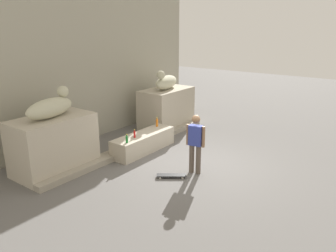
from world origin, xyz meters
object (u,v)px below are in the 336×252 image
(skateboard, at_px, (171,175))
(bottle_green, at_px, (127,139))
(statue_reclining_right, at_px, (166,82))
(skater, at_px, (195,142))
(bottle_red, at_px, (135,134))
(bottle_orange, at_px, (157,123))
(statue_reclining_left, at_px, (51,107))

(skateboard, bearing_deg, bottle_green, -40.36)
(statue_reclining_right, relative_size, skater, 1.01)
(skateboard, relative_size, bottle_red, 2.91)
(bottle_red, bearing_deg, bottle_orange, 7.36)
(bottle_orange, relative_size, bottle_red, 1.24)
(statue_reclining_left, distance_m, skateboard, 3.75)
(statue_reclining_left, xyz_separation_m, skateboard, (1.52, -2.94, -1.78))
(skater, height_order, bottle_green, skater)
(bottle_orange, bearing_deg, skater, -118.80)
(bottle_green, height_order, bottle_red, bottle_red)
(statue_reclining_right, height_order, bottle_orange, statue_reclining_right)
(skateboard, bearing_deg, bottle_orange, -80.15)
(statue_reclining_left, bearing_deg, skateboard, -74.81)
(statue_reclining_right, height_order, bottle_green, statue_reclining_right)
(statue_reclining_left, distance_m, bottle_red, 2.64)
(statue_reclining_left, xyz_separation_m, bottle_orange, (3.47, -0.90, -1.11))
(skateboard, bearing_deg, statue_reclining_right, -87.71)
(bottle_green, bearing_deg, skateboard, -93.98)
(statue_reclining_right, distance_m, skateboard, 5.00)
(skateboard, relative_size, bottle_orange, 2.36)
(skater, distance_m, bottle_orange, 2.71)
(skater, bearing_deg, skateboard, 52.34)
(statue_reclining_left, height_order, bottle_red, statue_reclining_left)
(skateboard, height_order, bottle_green, bottle_green)
(statue_reclining_right, relative_size, bottle_green, 6.47)
(statue_reclining_left, xyz_separation_m, skater, (2.16, -3.27, -0.92))
(statue_reclining_right, distance_m, skater, 4.52)
(statue_reclining_left, distance_m, statue_reclining_right, 5.17)
(skater, xyz_separation_m, bottle_green, (-0.52, 2.07, -0.22))
(skateboard, bearing_deg, skater, -154.05)
(statue_reclining_left, relative_size, bottle_orange, 5.19)
(bottle_red, bearing_deg, statue_reclining_right, 19.17)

